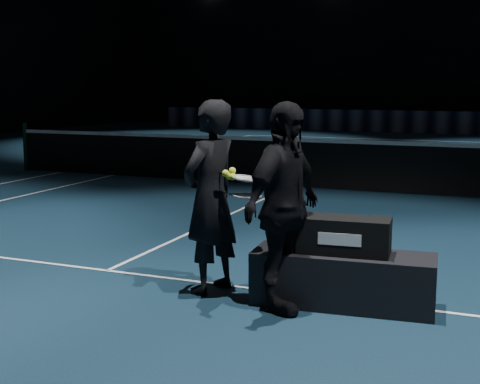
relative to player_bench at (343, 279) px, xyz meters
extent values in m
plane|color=#0E1E32|center=(-2.61, 6.54, -0.24)|extent=(36.00, 36.00, 0.00)
plane|color=black|center=(-2.61, 24.54, 4.76)|extent=(30.00, 0.00, 30.00)
cylinder|color=black|center=(-9.01, 6.54, 0.31)|extent=(0.10, 0.10, 1.10)
cube|color=black|center=(-2.61, 6.54, 0.21)|extent=(12.80, 0.02, 0.86)
cube|color=white|center=(-2.61, 6.54, 0.67)|extent=(12.80, 0.03, 0.07)
cube|color=black|center=(-2.61, 22.04, 0.21)|extent=(22.00, 0.15, 0.90)
cube|color=black|center=(0.00, 0.00, 0.00)|extent=(1.67, 0.69, 0.49)
cube|color=black|center=(0.00, 0.00, 0.41)|extent=(0.84, 0.42, 0.32)
cube|color=white|center=(0.00, -0.18, 0.41)|extent=(0.38, 0.04, 0.11)
imported|color=black|center=(-1.28, -0.06, 0.68)|extent=(0.61, 0.77, 1.84)
imported|color=black|center=(-0.47, -0.31, 0.68)|extent=(0.68, 1.16, 1.84)
camera|label=1|loc=(1.34, -5.74, 1.75)|focal=50.00mm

